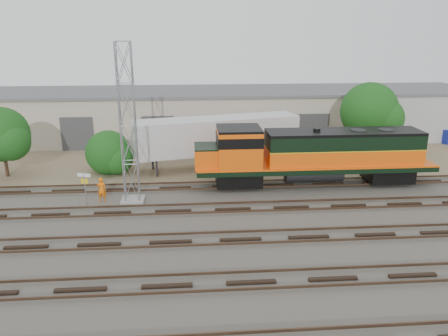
{
  "coord_description": "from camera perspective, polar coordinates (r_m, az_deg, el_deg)",
  "views": [
    {
      "loc": [
        -2.72,
        -25.58,
        11.56
      ],
      "look_at": [
        -0.41,
        4.0,
        2.2
      ],
      "focal_mm": 35.0,
      "sensor_mm": 36.0,
      "label": 1
    }
  ],
  "objects": [
    {
      "name": "tree_west",
      "position": [
        39.3,
        -26.84,
        3.72
      ],
      "size": [
        4.65,
        4.43,
        5.8
      ],
      "color": "#382619",
      "rests_on": "ground"
    },
    {
      "name": "dirt_strip",
      "position": [
        42.28,
        -0.61,
        1.65
      ],
      "size": [
        80.0,
        16.0,
        0.02
      ],
      "primitive_type": "cube",
      "color": "#726047",
      "rests_on": "ground"
    },
    {
      "name": "locomotive",
      "position": [
        34.11,
        11.31,
        1.79
      ],
      "size": [
        18.39,
        3.23,
        4.42
      ],
      "color": "black",
      "rests_on": "tracks"
    },
    {
      "name": "worker",
      "position": [
        31.92,
        -15.69,
        -2.72
      ],
      "size": [
        0.66,
        0.44,
        1.77
      ],
      "primitive_type": "imported",
      "rotation": [
        0.0,
        0.0,
        3.12
      ],
      "color": "orange",
      "rests_on": "ground"
    },
    {
      "name": "tracks",
      "position": [
        25.48,
        2.17,
        -9.29
      ],
      "size": [
        80.0,
        20.4,
        0.28
      ],
      "color": "black",
      "rests_on": "ground"
    },
    {
      "name": "ground",
      "position": [
        28.2,
        1.47,
        -6.7
      ],
      "size": [
        140.0,
        140.0,
        0.0
      ],
      "primitive_type": "plane",
      "color": "#47423A",
      "rests_on": "ground"
    },
    {
      "name": "semi_trailer",
      "position": [
        38.1,
        -0.44,
        4.18
      ],
      "size": [
        14.61,
        6.08,
        4.41
      ],
      "rotation": [
        0.0,
        0.0,
        0.23
      ],
      "color": "silver",
      "rests_on": "ground"
    },
    {
      "name": "signal_tower",
      "position": [
        30.21,
        -12.41,
        5.16
      ],
      "size": [
        1.61,
        1.61,
        10.93
      ],
      "rotation": [
        0.0,
        0.0,
        0.05
      ],
      "color": "gray",
      "rests_on": "ground"
    },
    {
      "name": "tree_mid",
      "position": [
        38.04,
        -14.59,
        1.74
      ],
      "size": [
        4.02,
        3.82,
        3.82
      ],
      "color": "#382619",
      "rests_on": "ground"
    },
    {
      "name": "sign_post",
      "position": [
        31.21,
        -17.75,
        -1.85
      ],
      "size": [
        0.94,
        0.31,
        2.37
      ],
      "color": "gray",
      "rests_on": "ground"
    },
    {
      "name": "tree_east",
      "position": [
        42.64,
        18.87,
        6.83
      ],
      "size": [
        5.54,
        5.27,
        7.12
      ],
      "color": "#382619",
      "rests_on": "ground"
    },
    {
      "name": "warehouse",
      "position": [
        49.44,
        -1.2,
        7.13
      ],
      "size": [
        58.4,
        10.4,
        5.3
      ],
      "color": "#BBAD9C",
      "rests_on": "ground"
    },
    {
      "name": "dumpster_blue",
      "position": [
        52.78,
        27.21,
        3.74
      ],
      "size": [
        1.94,
        1.87,
        1.5
      ],
      "primitive_type": "cube",
      "rotation": [
        0.0,
        0.0,
        0.27
      ],
      "color": "navy",
      "rests_on": "ground"
    }
  ]
}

